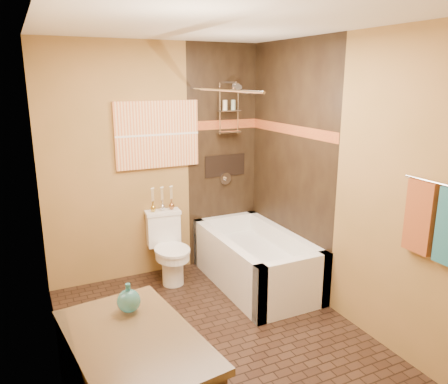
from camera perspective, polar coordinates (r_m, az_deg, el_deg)
floor at (r=3.89m, az=-1.03°, el=-18.52°), size 3.00×3.00×0.00m
wall_left at (r=3.09m, az=-21.84°, el=-2.94°), size 0.02×3.00×2.50m
wall_right at (r=4.00m, az=14.69°, el=1.53°), size 0.02×3.00×2.50m
wall_back at (r=4.74m, az=-8.73°, el=3.85°), size 2.40×0.02×2.50m
wall_front at (r=2.17m, az=15.85°, el=-9.80°), size 2.40×0.02×2.50m
ceiling at (r=3.27m, az=-1.24°, el=21.20°), size 3.00×3.00×0.00m
alcove_tile_back at (r=5.00m, az=-0.16°, el=4.59°), size 0.85×0.01×2.50m
alcove_tile_right at (r=4.58m, az=8.54°, el=3.47°), size 0.01×1.50×2.50m
mosaic_band_back at (r=4.94m, az=-0.11°, el=8.80°), size 0.85×0.01×0.10m
mosaic_band_right at (r=4.52m, az=8.61°, el=8.07°), size 0.01×1.50×0.10m
alcove_niche at (r=5.03m, az=0.13°, el=3.48°), size 0.50×0.01×0.25m
shower_fixtures at (r=4.86m, az=0.67°, el=9.24°), size 0.24×0.33×1.16m
curtain_rod at (r=4.10m, az=-0.45°, el=13.18°), size 0.03×1.55×0.03m
towel_bar at (r=3.22m, az=26.31°, el=0.96°), size 0.02×0.55×0.02m
towel_rust at (r=3.37m, az=24.18°, el=-3.00°), size 0.05×0.22×0.52m
sunset_painting at (r=4.67m, az=-8.70°, el=7.42°), size 0.90×0.04×0.70m
vanity_mirror at (r=2.07m, az=-19.98°, el=-4.00°), size 0.01×1.00×0.90m
bathtub at (r=4.69m, az=4.07°, el=-9.34°), size 0.80×1.50×0.55m
toilet at (r=4.73m, az=-7.24°, el=-7.19°), size 0.39×0.57×0.74m
teal_bottle at (r=2.56m, az=-12.35°, el=-13.36°), size 0.18×0.18×0.21m
bud_vases at (r=4.72m, az=-8.08°, el=-0.80°), size 0.26×0.06×0.26m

